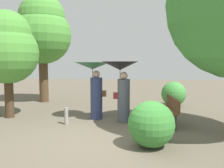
# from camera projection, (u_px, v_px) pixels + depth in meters

# --- Properties ---
(ground_plane) EXTENTS (40.00, 40.00, 0.00)m
(ground_plane) POSITION_uv_depth(u_px,v_px,m) (100.00, 139.00, 5.95)
(ground_plane) COLOR brown
(person_left) EXTENTS (1.20, 1.20, 1.90)m
(person_left) POSITION_uv_depth(u_px,v_px,m) (94.00, 79.00, 7.95)
(person_left) COLOR navy
(person_left) RESTS_ON ground
(person_right) EXTENTS (1.14, 1.14, 1.93)m
(person_right) POSITION_uv_depth(u_px,v_px,m) (121.00, 79.00, 7.52)
(person_right) COLOR #474C56
(person_right) RESTS_ON ground
(park_bench) EXTENTS (0.64, 1.54, 0.83)m
(park_bench) POSITION_uv_depth(u_px,v_px,m) (168.00, 108.00, 7.34)
(park_bench) COLOR #38383D
(park_bench) RESTS_ON ground
(tree_near_left) EXTENTS (2.67, 2.67, 5.04)m
(tree_near_left) POSITION_uv_depth(u_px,v_px,m) (42.00, 30.00, 11.18)
(tree_near_left) COLOR #4C3823
(tree_near_left) RESTS_ON ground
(tree_mid_left) EXTENTS (2.08, 2.08, 3.63)m
(tree_mid_left) POSITION_uv_depth(u_px,v_px,m) (7.00, 47.00, 8.05)
(tree_mid_left) COLOR #42301E
(tree_mid_left) RESTS_ON ground
(bush_path_left) EXTENTS (1.06, 1.06, 1.06)m
(bush_path_left) POSITION_uv_depth(u_px,v_px,m) (174.00, 94.00, 10.38)
(bush_path_left) COLOR #428C3D
(bush_path_left) RESTS_ON ground
(bush_path_right) EXTENTS (1.05, 1.05, 1.05)m
(bush_path_right) POSITION_uv_depth(u_px,v_px,m) (151.00, 124.00, 5.37)
(bush_path_right) COLOR #387F33
(bush_path_right) RESTS_ON ground
(path_marker_post) EXTENTS (0.12, 0.12, 0.52)m
(path_marker_post) POSITION_uv_depth(u_px,v_px,m) (66.00, 116.00, 7.34)
(path_marker_post) COLOR gray
(path_marker_post) RESTS_ON ground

